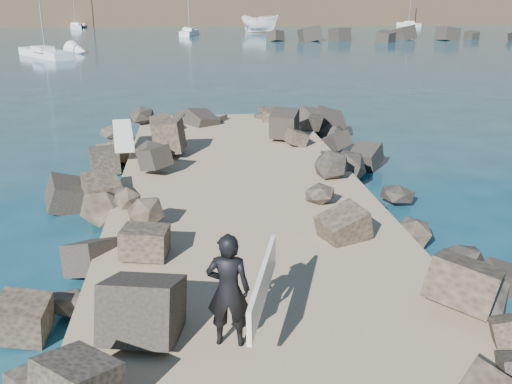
# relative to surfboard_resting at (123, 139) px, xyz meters

# --- Properties ---
(ground) EXTENTS (800.00, 800.00, 0.00)m
(ground) POSITION_rel_surfboard_resting_xyz_m (3.16, -5.48, -1.04)
(ground) COLOR #0F384C
(ground) RESTS_ON ground
(jetty) EXTENTS (6.00, 26.00, 0.60)m
(jetty) POSITION_rel_surfboard_resting_xyz_m (3.16, -7.48, -0.74)
(jetty) COLOR #8C7759
(jetty) RESTS_ON ground
(riprap_left) EXTENTS (2.60, 22.00, 1.00)m
(riprap_left) POSITION_rel_surfboard_resting_xyz_m (0.26, -6.98, -0.54)
(riprap_left) COLOR black
(riprap_left) RESTS_ON ground
(riprap_right) EXTENTS (2.60, 22.00, 1.00)m
(riprap_right) POSITION_rel_surfboard_resting_xyz_m (6.06, -6.98, -0.54)
(riprap_right) COLOR black
(riprap_right) RESTS_ON ground
(breakwater_secondary) EXTENTS (52.00, 4.00, 1.20)m
(breakwater_secondary) POSITION_rel_surfboard_resting_xyz_m (38.16, 49.52, -0.44)
(breakwater_secondary) COLOR black
(breakwater_secondary) RESTS_ON ground
(surfboard_resting) EXTENTS (0.82, 2.21, 0.07)m
(surfboard_resting) POSITION_rel_surfboard_resting_xyz_m (0.00, 0.00, 0.00)
(surfboard_resting) COLOR white
(surfboard_resting) RESTS_ON riprap_left
(boat_imported) EXTENTS (6.26, 6.54, 2.54)m
(boat_imported) POSITION_rel_surfboard_resting_xyz_m (12.20, 66.50, 0.24)
(boat_imported) COLOR white
(boat_imported) RESTS_ON ground
(surfer_with_board) EXTENTS (1.08, 1.90, 1.58)m
(surfer_with_board) POSITION_rel_surfboard_resting_xyz_m (2.45, -10.01, 0.36)
(surfer_with_board) COLOR black
(surfer_with_board) RESTS_ON jetty
(sailboat_e) EXTENTS (2.86, 7.53, 8.84)m
(sailboat_e) POSITION_rel_surfboard_resting_xyz_m (-15.77, 80.85, -0.69)
(sailboat_e) COLOR silver
(sailboat_e) RESTS_ON ground
(sailboat_b) EXTENTS (2.69, 6.18, 7.39)m
(sailboat_b) POSITION_rel_surfboard_resting_xyz_m (2.21, 62.06, -0.69)
(sailboat_b) COLOR silver
(sailboat_b) RESTS_ON ground
(sailboat_f) EXTENTS (2.70, 5.09, 6.26)m
(sailboat_f) POSITION_rel_surfboard_resting_xyz_m (39.11, 79.80, -0.69)
(sailboat_f) COLOR silver
(sailboat_f) RESTS_ON ground
(sailboat_a) EXTENTS (5.81, 7.22, 9.17)m
(sailboat_a) POSITION_rel_surfboard_resting_xyz_m (-10.21, 35.09, -0.69)
(sailboat_a) COLOR silver
(sailboat_a) RESTS_ON ground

